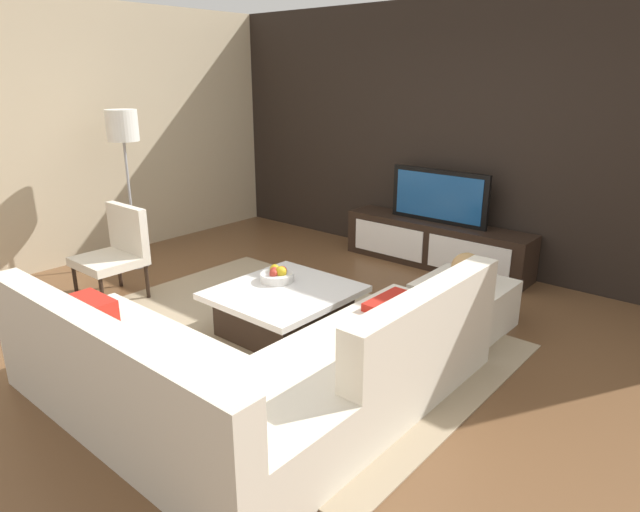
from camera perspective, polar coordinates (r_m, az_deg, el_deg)
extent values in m
plane|color=brown|center=(4.53, -3.57, -8.59)|extent=(14.00, 14.00, 0.00)
cube|color=black|center=(6.29, 13.86, 11.89)|extent=(6.40, 0.12, 2.80)
cube|color=#C6B28E|center=(6.80, -22.78, 11.47)|extent=(0.12, 5.20, 2.80)
cube|color=tan|center=(4.59, -4.48, -8.16)|extent=(3.42, 2.44, 0.01)
cube|color=black|center=(6.26, 11.81, 1.22)|extent=(2.12, 0.43, 0.50)
cube|color=white|center=(6.31, 6.98, 1.63)|extent=(0.90, 0.01, 0.35)
cube|color=white|center=(5.86, 14.92, -0.18)|extent=(0.90, 0.01, 0.35)
cube|color=black|center=(6.12, 12.14, 6.02)|extent=(1.13, 0.05, 0.57)
cube|color=#194C8C|center=(6.10, 12.01, 5.98)|extent=(1.02, 0.01, 0.48)
cube|color=beige|center=(3.58, -16.21, -13.42)|extent=(2.40, 0.85, 0.41)
cube|color=beige|center=(3.25, -21.80, -9.36)|extent=(2.40, 0.18, 0.39)
cube|color=beige|center=(3.83, 6.23, -10.51)|extent=(0.85, 1.58, 0.41)
cube|color=beige|center=(3.49, 11.01, -6.31)|extent=(0.18, 1.58, 0.39)
cube|color=red|center=(4.01, -22.40, -5.47)|extent=(0.36, 0.20, 0.22)
cube|color=red|center=(4.03, 9.56, -5.39)|extent=(0.60, 0.44, 0.06)
cube|color=black|center=(4.58, -3.64, -5.96)|extent=(0.79, 0.85, 0.33)
cube|color=white|center=(4.51, -3.69, -3.75)|extent=(0.99, 1.07, 0.05)
cylinder|color=black|center=(5.70, -23.88, -2.33)|extent=(0.04, 0.04, 0.38)
cylinder|color=black|center=(5.28, -21.51, -3.60)|extent=(0.04, 0.04, 0.38)
cylinder|color=black|center=(5.89, -19.95, -1.20)|extent=(0.04, 0.04, 0.38)
cylinder|color=black|center=(5.49, -17.37, -2.33)|extent=(0.04, 0.04, 0.38)
cube|color=beige|center=(5.53, -20.90, -0.49)|extent=(0.57, 0.53, 0.08)
cube|color=beige|center=(5.56, -19.18, 2.67)|extent=(0.57, 0.08, 0.45)
cylinder|color=#A5A5AA|center=(6.53, -18.28, -0.80)|extent=(0.28, 0.28, 0.02)
cylinder|color=#A5A5AA|center=(6.35, -18.89, 5.06)|extent=(0.03, 0.03, 1.35)
cylinder|color=white|center=(6.23, -19.69, 12.54)|extent=(0.32, 0.32, 0.32)
cube|color=beige|center=(4.81, 14.53, -4.87)|extent=(0.70, 0.70, 0.40)
cylinder|color=silver|center=(4.67, -4.44, -2.18)|extent=(0.28, 0.28, 0.07)
sphere|color=gold|center=(4.63, -4.05, -1.65)|extent=(0.10, 0.10, 0.10)
sphere|color=#B23326|center=(4.68, -3.90, -1.49)|extent=(0.08, 0.08, 0.08)
sphere|color=gold|center=(4.71, -4.68, -1.36)|extent=(0.08, 0.08, 0.08)
sphere|color=#B23326|center=(4.67, -4.75, -1.57)|extent=(0.07, 0.07, 0.07)
sphere|color=#B23326|center=(4.61, -4.78, -1.82)|extent=(0.07, 0.07, 0.07)
sphere|color=#AD8451|center=(4.70, 14.84, -1.20)|extent=(0.25, 0.25, 0.25)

